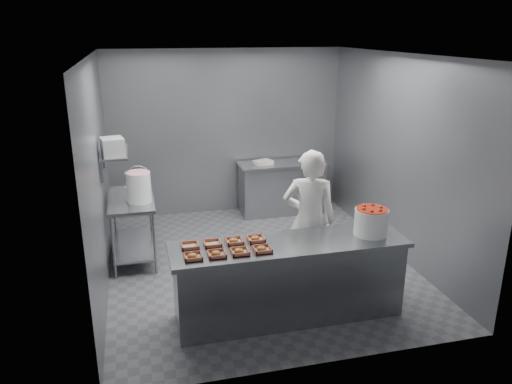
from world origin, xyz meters
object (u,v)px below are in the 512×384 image
tray_4 (190,246)px  strawberry_tub (371,221)px  service_counter (289,279)px  prep_table (133,219)px  tray_0 (193,256)px  glaze_bucket (138,186)px  tray_2 (240,251)px  tray_1 (216,254)px  tray_3 (262,249)px  appliance (113,147)px  worker (309,221)px  tray_6 (234,241)px  tray_7 (256,239)px  tray_5 (212,243)px  back_counter (282,187)px

tray_4 → strawberry_tub: 2.02m
service_counter → prep_table: 2.56m
tray_0 → glaze_bucket: 1.97m
strawberry_tub → tray_2: bearing=-175.1°
tray_0 → tray_1: same height
tray_3 → prep_table: bearing=122.0°
prep_table → tray_0: size_ratio=6.40×
glaze_bucket → appliance: bearing=-168.4°
tray_4 → worker: (1.50, 0.46, -0.04)m
tray_6 → strawberry_tub: bearing=-5.3°
service_counter → strawberry_tub: size_ratio=6.96×
tray_6 → tray_7: 0.24m
tray_6 → tray_7: same height
service_counter → tray_7: 0.60m
strawberry_tub → glaze_bucket: bearing=144.6°
service_counter → tray_0: size_ratio=13.88×
prep_table → tray_7: (1.31, -1.81, 0.33)m
strawberry_tub → glaze_bucket: glaze_bucket is taller
tray_2 → glaze_bucket: (-0.95, 1.90, 0.19)m
strawberry_tub → service_counter: bearing=179.7°
service_counter → appliance: appliance is taller
tray_1 → tray_7: 0.55m
tray_0 → tray_7: (0.72, 0.27, 0.00)m
prep_table → tray_2: size_ratio=6.40×
service_counter → tray_1: bearing=-170.5°
tray_0 → strawberry_tub: 2.02m
tray_2 → worker: 1.26m
service_counter → tray_6: bearing=166.8°
worker → strawberry_tub: (0.51, -0.61, 0.18)m
tray_3 → worker: worker is taller
glaze_bucket → tray_4: bearing=-73.6°
tray_3 → tray_5: (-0.48, 0.27, -0.00)m
tray_4 → tray_7: (0.72, -0.00, 0.00)m
tray_5 → tray_2: bearing=-49.2°
tray_7 → tray_0: bearing=-159.1°
tray_6 → prep_table: bearing=120.5°
tray_4 → worker: size_ratio=0.11×
tray_6 → worker: worker is taller
prep_table → tray_0: tray_0 is taller
prep_table → tray_1: 2.27m
tray_3 → tray_6: same height
prep_table → tray_5: 2.02m
tray_6 → worker: 1.13m
tray_3 → service_counter: bearing=21.7°
prep_table → tray_5: size_ratio=6.40×
tray_7 → back_counter: bearing=68.2°
service_counter → strawberry_tub: bearing=-0.3°
tray_5 → tray_0: bearing=-131.5°
tray_0 → appliance: size_ratio=0.62×
glaze_bucket → tray_2: bearing=-63.3°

